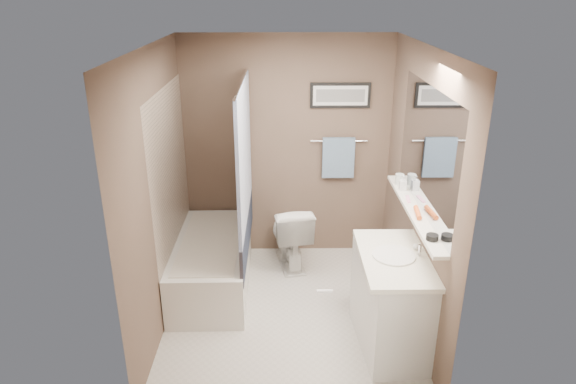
{
  "coord_description": "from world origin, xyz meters",
  "views": [
    {
      "loc": [
        -0.05,
        -4.01,
        2.83
      ],
      "look_at": [
        0.0,
        0.15,
        1.15
      ],
      "focal_mm": 32.0,
      "sensor_mm": 36.0,
      "label": 1
    }
  ],
  "objects_px": {
    "glass_jar": "(400,179)",
    "toilet": "(290,234)",
    "soap_bottle": "(403,183)",
    "hair_brush_front": "(418,212)",
    "bathtub": "(212,264)",
    "candle_bowl_near": "(432,237)",
    "vanity": "(392,303)"
  },
  "relations": [
    {
      "from": "vanity",
      "to": "glass_jar",
      "type": "bearing_deg",
      "value": 73.41
    },
    {
      "from": "glass_jar",
      "to": "soap_bottle",
      "type": "xyz_separation_m",
      "value": [
        0.0,
        -0.14,
        0.02
      ]
    },
    {
      "from": "bathtub",
      "to": "candle_bowl_near",
      "type": "distance_m",
      "value": 2.31
    },
    {
      "from": "bathtub",
      "to": "hair_brush_front",
      "type": "height_order",
      "value": "hair_brush_front"
    },
    {
      "from": "hair_brush_front",
      "to": "glass_jar",
      "type": "distance_m",
      "value": 0.68
    },
    {
      "from": "vanity",
      "to": "hair_brush_front",
      "type": "height_order",
      "value": "hair_brush_front"
    },
    {
      "from": "bathtub",
      "to": "hair_brush_front",
      "type": "relative_size",
      "value": 6.82
    },
    {
      "from": "bathtub",
      "to": "candle_bowl_near",
      "type": "height_order",
      "value": "candle_bowl_near"
    },
    {
      "from": "toilet",
      "to": "candle_bowl_near",
      "type": "bearing_deg",
      "value": 111.81
    },
    {
      "from": "candle_bowl_near",
      "to": "glass_jar",
      "type": "relative_size",
      "value": 0.9
    },
    {
      "from": "hair_brush_front",
      "to": "glass_jar",
      "type": "bearing_deg",
      "value": 90.0
    },
    {
      "from": "candle_bowl_near",
      "to": "vanity",
      "type": "bearing_deg",
      "value": 126.31
    },
    {
      "from": "hair_brush_front",
      "to": "soap_bottle",
      "type": "bearing_deg",
      "value": 90.0
    },
    {
      "from": "hair_brush_front",
      "to": "glass_jar",
      "type": "relative_size",
      "value": 2.2
    },
    {
      "from": "bathtub",
      "to": "soap_bottle",
      "type": "relative_size",
      "value": 10.9
    },
    {
      "from": "toilet",
      "to": "vanity",
      "type": "xyz_separation_m",
      "value": [
        0.82,
        -1.36,
        0.04
      ]
    },
    {
      "from": "toilet",
      "to": "soap_bottle",
      "type": "height_order",
      "value": "soap_bottle"
    },
    {
      "from": "glass_jar",
      "to": "toilet",
      "type": "bearing_deg",
      "value": 153.86
    },
    {
      "from": "hair_brush_front",
      "to": "toilet",
      "type": "bearing_deg",
      "value": 130.54
    },
    {
      "from": "bathtub",
      "to": "vanity",
      "type": "xyz_separation_m",
      "value": [
        1.6,
        -0.92,
        0.15
      ]
    },
    {
      "from": "vanity",
      "to": "soap_bottle",
      "type": "distance_m",
      "value": 1.08
    },
    {
      "from": "bathtub",
      "to": "vanity",
      "type": "distance_m",
      "value": 1.85
    },
    {
      "from": "toilet",
      "to": "soap_bottle",
      "type": "xyz_separation_m",
      "value": [
        1.01,
        -0.63,
        0.83
      ]
    },
    {
      "from": "toilet",
      "to": "glass_jar",
      "type": "bearing_deg",
      "value": 143.63
    },
    {
      "from": "bathtub",
      "to": "vanity",
      "type": "height_order",
      "value": "vanity"
    },
    {
      "from": "vanity",
      "to": "candle_bowl_near",
      "type": "xyz_separation_m",
      "value": [
        0.19,
        -0.25,
        0.73
      ]
    },
    {
      "from": "hair_brush_front",
      "to": "glass_jar",
      "type": "xyz_separation_m",
      "value": [
        0.0,
        0.68,
        0.03
      ]
    },
    {
      "from": "hair_brush_front",
      "to": "bathtub",
      "type": "bearing_deg",
      "value": 157.42
    },
    {
      "from": "vanity",
      "to": "glass_jar",
      "type": "relative_size",
      "value": 9.0
    },
    {
      "from": "vanity",
      "to": "hair_brush_front",
      "type": "distance_m",
      "value": 0.78
    },
    {
      "from": "bathtub",
      "to": "vanity",
      "type": "relative_size",
      "value": 1.67
    },
    {
      "from": "bathtub",
      "to": "soap_bottle",
      "type": "bearing_deg",
      "value": -7.16
    }
  ]
}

